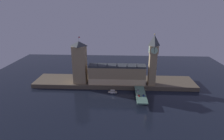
{
  "coord_description": "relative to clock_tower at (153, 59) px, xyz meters",
  "views": [
    {
      "loc": [
        9.39,
        -204.5,
        103.57
      ],
      "look_at": [
        -2.12,
        20.0,
        26.9
      ],
      "focal_mm": 30.0,
      "sensor_mm": 36.0,
      "label": 1
    }
  ],
  "objects": [
    {
      "name": "car_northbound_lead",
      "position": [
        -19.25,
        -23.5,
        -33.64
      ],
      "size": [
        2.01,
        4.53,
        1.45
      ],
      "color": "silver",
      "rests_on": "bridge"
    },
    {
      "name": "street_lamp_near",
      "position": [
        -22.24,
        -45.76,
        -29.96
      ],
      "size": [
        1.34,
        0.6,
        6.97
      ],
      "color": "#2D3333",
      "rests_on": "bridge"
    },
    {
      "name": "boat_upstream",
      "position": [
        -50.26,
        -18.08,
        -39.16
      ],
      "size": [
        12.34,
        4.47,
        4.71
      ],
      "color": "white",
      "rests_on": "ground_plane"
    },
    {
      "name": "car_northbound_trail",
      "position": [
        -19.25,
        -36.85,
        -33.68
      ],
      "size": [
        2.02,
        4.05,
        1.36
      ],
      "color": "red",
      "rests_on": "bridge"
    },
    {
      "name": "parliament_hall",
      "position": [
        -45.49,
        2.95,
        -22.67
      ],
      "size": [
        74.63,
        17.33,
        30.48
      ],
      "color": "tan",
      "rests_on": "embankment"
    },
    {
      "name": "ground_plane",
      "position": [
        -49.54,
        -26.04,
        -40.88
      ],
      "size": [
        400.0,
        400.0,
        0.0
      ],
      "primitive_type": "plane",
      "color": "black"
    },
    {
      "name": "car_southbound_lead",
      "position": [
        -14.08,
        -36.54,
        -33.58
      ],
      "size": [
        1.96,
        3.84,
        1.58
      ],
      "color": "navy",
      "rests_on": "bridge"
    },
    {
      "name": "bridge",
      "position": [
        -16.66,
        -31.04,
        -36.32
      ],
      "size": [
        11.77,
        46.0,
        6.57
      ],
      "color": "slate",
      "rests_on": "ground_plane"
    },
    {
      "name": "victoria_tower",
      "position": [
        -94.78,
        3.81,
        -7.23
      ],
      "size": [
        17.03,
        17.03,
        61.98
      ],
      "color": "tan",
      "rests_on": "embankment"
    },
    {
      "name": "street_lamp_far",
      "position": [
        -22.24,
        -16.32,
        -30.27
      ],
      "size": [
        1.34,
        0.6,
        6.47
      ],
      "color": "#2D3333",
      "rests_on": "bridge"
    },
    {
      "name": "street_lamp_mid",
      "position": [
        -11.09,
        -31.04,
        -30.55
      ],
      "size": [
        1.34,
        0.6,
        6.01
      ],
      "color": "#2D3333",
      "rests_on": "bridge"
    },
    {
      "name": "embankment",
      "position": [
        -49.54,
        12.96,
        -38.11
      ],
      "size": [
        220.0,
        42.0,
        5.55
      ],
      "color": "brown",
      "rests_on": "ground_plane"
    },
    {
      "name": "clock_tower",
      "position": [
        0.0,
        0.0,
        0.0
      ],
      "size": [
        11.21,
        11.32,
        66.81
      ],
      "color": "tan",
      "rests_on": "embankment"
    },
    {
      "name": "pedestrian_far_rail",
      "position": [
        -21.84,
        -23.89,
        -33.42
      ],
      "size": [
        0.38,
        0.38,
        1.7
      ],
      "color": "black",
      "rests_on": "bridge"
    }
  ]
}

